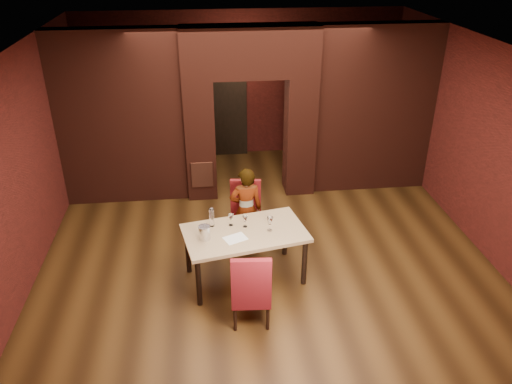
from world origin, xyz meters
TOP-DOWN VIEW (x-y plane):
  - floor at (0.00, 0.00)m, footprint 8.00×8.00m
  - ceiling at (0.00, 0.00)m, footprint 7.00×8.00m
  - wall_back at (0.00, 4.00)m, footprint 7.00×0.04m
  - wall_front at (0.00, -4.00)m, footprint 7.00×0.04m
  - wall_left at (-3.50, 0.00)m, footprint 0.04×8.00m
  - wall_right at (3.50, 0.00)m, footprint 0.04×8.00m
  - pillar_left at (-0.95, 2.00)m, footprint 0.55×0.55m
  - pillar_right at (0.95, 2.00)m, footprint 0.55×0.55m
  - lintel at (0.00, 2.00)m, footprint 2.45×0.55m
  - wing_wall_left at (-2.36, 2.00)m, footprint 2.28×0.35m
  - wing_wall_right at (2.36, 2.00)m, footprint 2.28×0.35m
  - vent_panel at (-0.95, 1.71)m, footprint 0.40×0.03m
  - rear_door at (-0.40, 3.94)m, footprint 0.90×0.08m
  - rear_door_frame at (-0.40, 3.90)m, footprint 1.02×0.04m
  - dining_table at (-0.37, -0.78)m, footprint 1.88×1.29m
  - chair_far at (-0.28, 0.09)m, footprint 0.56×0.56m
  - chair_near at (-0.38, -1.69)m, footprint 0.54×0.54m
  - person_seated at (-0.28, 0.01)m, footprint 0.55×0.38m
  - wine_glass_a at (-0.55, -0.59)m, footprint 0.07×0.07m
  - wine_glass_b at (-0.35, -0.65)m, footprint 0.07×0.07m
  - wine_glass_c at (-0.01, -0.79)m, footprint 0.09×0.09m
  - tasting_sheet at (-0.52, -0.95)m, footprint 0.37×0.33m
  - wine_bucket at (-0.94, -0.90)m, footprint 0.17×0.17m
  - water_bottle at (-0.83, -0.58)m, footprint 0.07×0.07m
  - potted_plant at (0.27, 0.14)m, footprint 0.40×0.35m

SIDE VIEW (x-z plane):
  - floor at x=0.00m, z-range 0.00..0.00m
  - potted_plant at x=0.27m, z-range 0.00..0.41m
  - dining_table at x=-0.37m, z-range 0.00..0.81m
  - chair_far at x=-0.28m, z-range 0.00..1.09m
  - vent_panel at x=-0.95m, z-range 0.30..0.80m
  - chair_near at x=-0.38m, z-range 0.00..1.11m
  - person_seated at x=-0.28m, z-range 0.00..1.43m
  - tasting_sheet at x=-0.52m, z-range 0.81..0.81m
  - wine_glass_b at x=-0.35m, z-range 0.81..0.99m
  - wine_glass_a at x=-0.55m, z-range 0.81..0.99m
  - wine_bucket at x=-0.94m, z-range 0.81..1.01m
  - wine_glass_c at x=-0.01m, z-range 0.81..1.03m
  - water_bottle at x=-0.83m, z-range 0.81..1.11m
  - rear_door at x=-0.40m, z-range 0.00..2.10m
  - rear_door_frame at x=-0.40m, z-range -0.06..2.16m
  - pillar_left at x=-0.95m, z-range 0.00..2.30m
  - pillar_right at x=0.95m, z-range 0.00..2.30m
  - wall_back at x=0.00m, z-range 0.00..3.20m
  - wall_front at x=0.00m, z-range 0.00..3.20m
  - wall_left at x=-3.50m, z-range 0.00..3.20m
  - wall_right at x=3.50m, z-range 0.00..3.20m
  - wing_wall_left at x=-2.36m, z-range 0.00..3.20m
  - wing_wall_right at x=2.36m, z-range 0.00..3.20m
  - lintel at x=0.00m, z-range 2.30..3.20m
  - ceiling at x=0.00m, z-range 3.18..3.22m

